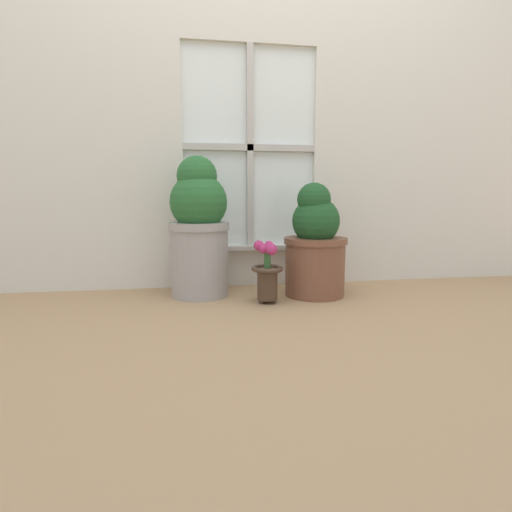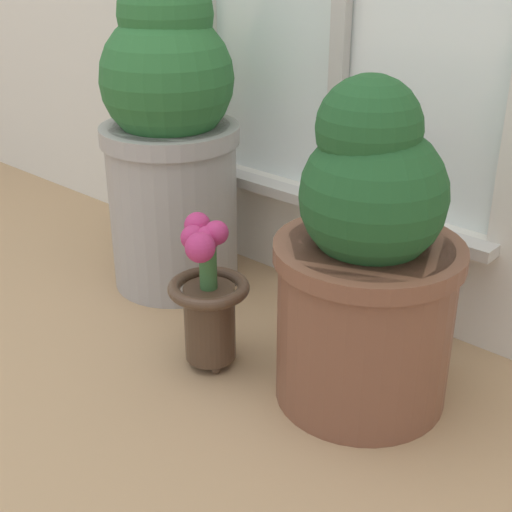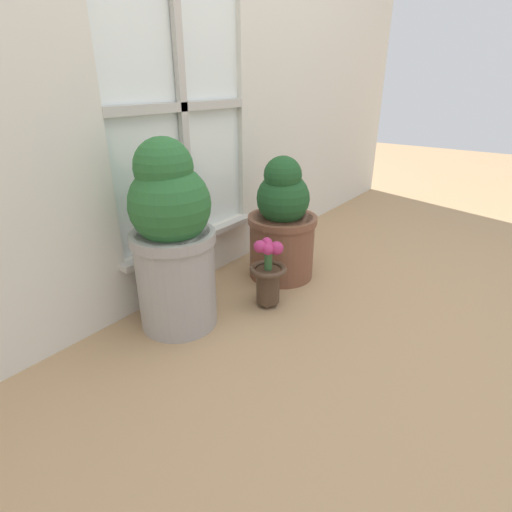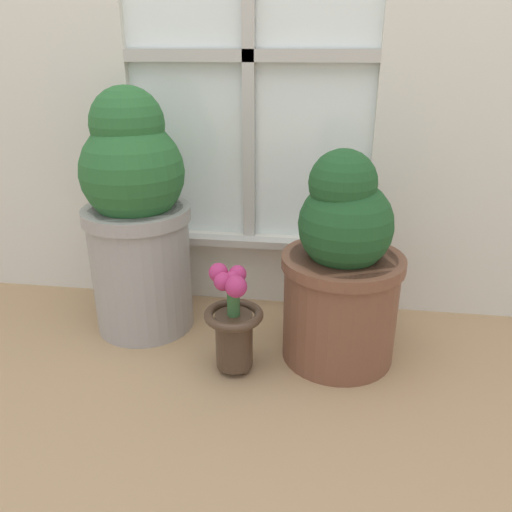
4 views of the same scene
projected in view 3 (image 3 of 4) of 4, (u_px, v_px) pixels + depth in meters
ground_plane at (285, 315)px, 1.65m from camera, size 10.00×10.00×0.00m
potted_plant_left at (172, 239)px, 1.46m from camera, size 0.31×0.31×0.72m
potted_plant_right at (282, 225)px, 1.88m from camera, size 0.33×0.33×0.59m
flower_vase at (268, 273)px, 1.67m from camera, size 0.16×0.16×0.31m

